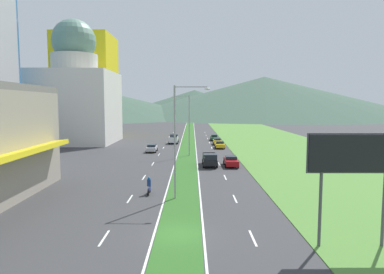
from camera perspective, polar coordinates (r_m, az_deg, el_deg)
ground_plane at (r=24.85m, az=-2.21°, el=-16.05°), size 600.00×600.00×0.00m
grass_median at (r=83.59m, az=-0.61°, el=-0.74°), size 3.20×240.00×0.06m
grass_verge_right at (r=85.87m, az=13.27°, el=-0.72°), size 24.00×240.00×0.06m
lane_dash_left_2 at (r=24.96m, az=-14.54°, el=-16.12°), size 0.16×2.80×0.01m
lane_dash_left_3 at (r=33.92m, az=-10.38°, el=-10.19°), size 0.16×2.80×0.01m
lane_dash_left_4 at (r=43.19m, az=-8.06°, el=-6.74°), size 0.16×2.80×0.01m
lane_dash_left_5 at (r=52.60m, az=-6.58°, el=-4.51°), size 0.16×2.80×0.01m
lane_dash_left_6 at (r=62.10m, az=-5.56°, el=-2.96°), size 0.16×2.80×0.01m
lane_dash_left_7 at (r=71.64m, az=-4.81°, el=-1.82°), size 0.16×2.80×0.01m
lane_dash_left_8 at (r=81.21m, az=-4.24°, el=-0.95°), size 0.16×2.80×0.01m
lane_dash_left_9 at (r=90.80m, az=-3.78°, el=-0.26°), size 0.16×2.80×0.01m
lane_dash_left_10 at (r=100.41m, az=-3.42°, el=0.29°), size 0.16×2.80×0.01m
lane_dash_left_11 at (r=110.03m, az=-3.12°, el=0.75°), size 0.16×2.80×0.01m
lane_dash_right_2 at (r=24.58m, az=10.21°, el=-16.37°), size 0.16×2.80×0.01m
lane_dash_right_3 at (r=33.64m, az=7.26°, el=-10.27°), size 0.16×2.80×0.01m
lane_dash_right_4 at (r=42.97m, az=5.63°, el=-6.77°), size 0.16×2.80×0.01m
lane_dash_right_5 at (r=52.42m, az=4.60°, el=-4.53°), size 0.16×2.80×0.01m
lane_dash_right_6 at (r=61.94m, az=3.89°, el=-2.97°), size 0.16×2.80×0.01m
lane_dash_right_7 at (r=71.50m, az=3.37°, el=-1.83°), size 0.16×2.80×0.01m
lane_dash_right_8 at (r=81.09m, az=2.97°, el=-0.95°), size 0.16×2.80×0.01m
lane_dash_right_9 at (r=90.70m, az=2.66°, el=-0.26°), size 0.16×2.80×0.01m
lane_dash_right_10 at (r=100.32m, az=2.41°, el=0.29°), size 0.16×2.80×0.01m
lane_dash_right_11 at (r=109.95m, az=2.20°, el=0.75°), size 0.16×2.80×0.01m
edge_line_median_left at (r=83.63m, az=-1.81°, el=-0.75°), size 0.16×240.00×0.01m
edge_line_median_right at (r=83.59m, az=0.59°, el=-0.75°), size 0.16×240.00×0.01m
domed_building at (r=85.34m, az=-18.94°, el=6.67°), size 18.14×18.14×28.83m
midrise_colored at (r=105.00m, az=-17.26°, el=8.20°), size 15.57×15.57×29.00m
hill_far_left at (r=260.42m, az=-19.82°, el=5.84°), size 204.21×204.21×24.13m
hill_far_center at (r=274.80m, az=0.47°, el=5.76°), size 134.29×134.29×20.63m
hill_far_right at (r=271.06m, az=12.07°, el=6.68°), size 227.95×227.95×30.44m
street_lamp_near at (r=32.25m, az=-2.28°, el=0.36°), size 3.45×0.34×10.92m
street_lamp_mid at (r=59.86m, az=-0.77°, el=2.65°), size 3.29×0.39×10.76m
billboard_roadside at (r=23.58m, az=25.68°, el=-3.40°), size 5.98×0.28×7.35m
car_0 at (r=77.38m, az=4.30°, el=-0.71°), size 1.91×4.20×1.45m
car_1 at (r=86.06m, az=3.77°, el=-0.08°), size 1.86×4.67×1.48m
car_2 at (r=70.92m, az=4.71°, el=-1.29°), size 1.96×4.00×1.47m
car_3 at (r=65.79m, az=-6.74°, el=-1.84°), size 1.91×4.38×1.47m
car_4 at (r=50.62m, az=6.58°, el=-4.02°), size 1.99×4.64×1.51m
pickup_truck_0 at (r=80.17m, az=-3.07°, el=-0.33°), size 2.18×5.40×2.00m
pickup_truck_1 at (r=50.38m, az=3.05°, el=-3.80°), size 2.18×5.40×2.00m
motorcycle_rider at (r=35.15m, az=-7.20°, el=-8.33°), size 0.36×2.00×1.80m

